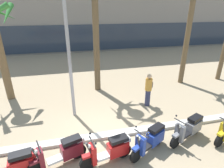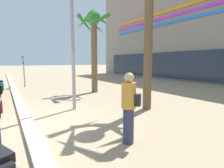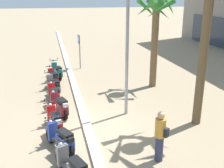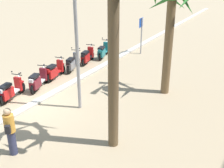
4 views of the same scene
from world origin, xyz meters
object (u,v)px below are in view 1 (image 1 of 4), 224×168
(scooter_grey_mid_rear, at_px, (189,129))
(street_lamp, at_px, (66,23))
(scooter_red_last_in_row, at_px, (110,150))
(pedestrian_window_shopping, at_px, (148,89))
(scooter_maroon_mid_front, at_px, (63,153))
(scooter_red_tail_end, at_px, (11,167))
(scooter_blue_far_back, at_px, (151,140))
(palm_tree_near_sign, at_px, (95,1))
(palm_tree_by_mall_entrance, at_px, (193,0))

(scooter_grey_mid_rear, relative_size, street_lamp, 0.26)
(scooter_red_last_in_row, relative_size, pedestrian_window_shopping, 1.03)
(scooter_maroon_mid_front, bearing_deg, pedestrian_window_shopping, 35.09)
(scooter_red_tail_end, bearing_deg, scooter_red_last_in_row, -1.02)
(scooter_blue_far_back, relative_size, palm_tree_near_sign, 0.24)
(scooter_maroon_mid_front, relative_size, pedestrian_window_shopping, 1.05)
(palm_tree_near_sign, xyz_separation_m, street_lamp, (-1.56, -2.60, -0.84))
(palm_tree_near_sign, bearing_deg, scooter_red_last_in_row, -95.45)
(scooter_blue_far_back, distance_m, pedestrian_window_shopping, 3.29)
(scooter_blue_far_back, height_order, scooter_grey_mid_rear, same)
(scooter_red_tail_end, relative_size, scooter_red_last_in_row, 1.00)
(palm_tree_by_mall_entrance, bearing_deg, scooter_grey_mid_rear, -120.19)
(scooter_blue_far_back, xyz_separation_m, scooter_grey_mid_rear, (1.67, 0.23, -0.00))
(scooter_red_last_in_row, bearing_deg, pedestrian_window_shopping, 49.73)
(street_lamp, bearing_deg, scooter_blue_far_back, -50.28)
(scooter_red_tail_end, relative_size, palm_tree_by_mall_entrance, 0.26)
(scooter_red_last_in_row, bearing_deg, scooter_blue_far_back, 6.25)
(scooter_red_tail_end, bearing_deg, street_lamp, 58.39)
(pedestrian_window_shopping, bearing_deg, scooter_grey_mid_rear, -80.88)
(pedestrian_window_shopping, bearing_deg, palm_tree_near_sign, 129.96)
(scooter_red_tail_end, distance_m, street_lamp, 5.16)
(scooter_maroon_mid_front, distance_m, palm_tree_near_sign, 7.38)
(pedestrian_window_shopping, xyz_separation_m, street_lamp, (-3.70, -0.04, 3.22))
(scooter_blue_far_back, height_order, pedestrian_window_shopping, pedestrian_window_shopping)
(scooter_blue_far_back, bearing_deg, scooter_grey_mid_rear, 7.91)
(palm_tree_by_mall_entrance, height_order, pedestrian_window_shopping, palm_tree_by_mall_entrance)
(street_lamp, bearing_deg, scooter_red_last_in_row, -72.20)
(pedestrian_window_shopping, bearing_deg, scooter_red_last_in_row, -130.27)
(scooter_red_last_in_row, bearing_deg, scooter_grey_mid_rear, 7.13)
(scooter_red_last_in_row, relative_size, palm_tree_near_sign, 0.27)
(scooter_maroon_mid_front, distance_m, scooter_grey_mid_rear, 4.62)
(pedestrian_window_shopping, bearing_deg, palm_tree_by_mall_entrance, 34.59)
(scooter_red_tail_end, bearing_deg, scooter_blue_far_back, 1.43)
(scooter_red_last_in_row, distance_m, pedestrian_window_shopping, 4.19)
(scooter_blue_far_back, relative_size, palm_tree_by_mall_entrance, 0.24)
(palm_tree_by_mall_entrance, bearing_deg, scooter_blue_far_back, -130.92)
(scooter_blue_far_back, bearing_deg, palm_tree_near_sign, 99.35)
(scooter_blue_far_back, height_order, street_lamp, street_lamp)
(scooter_maroon_mid_front, xyz_separation_m, palm_tree_near_sign, (2.02, 5.49, 4.50))
(scooter_blue_far_back, xyz_separation_m, street_lamp, (-2.47, 2.98, 3.66))
(scooter_maroon_mid_front, bearing_deg, scooter_red_last_in_row, -9.70)
(scooter_red_tail_end, bearing_deg, palm_tree_by_mall_entrance, 31.32)
(scooter_red_last_in_row, bearing_deg, scooter_red_tail_end, 178.98)
(scooter_grey_mid_rear, bearing_deg, scooter_blue_far_back, -172.09)
(palm_tree_near_sign, xyz_separation_m, pedestrian_window_shopping, (2.15, -2.56, -4.06))
(scooter_maroon_mid_front, distance_m, pedestrian_window_shopping, 5.11)
(scooter_red_tail_end, height_order, scooter_grey_mid_rear, scooter_grey_mid_rear)
(scooter_red_last_in_row, bearing_deg, palm_tree_by_mall_entrance, 42.13)
(scooter_maroon_mid_front, relative_size, palm_tree_by_mall_entrance, 0.27)
(scooter_red_last_in_row, xyz_separation_m, scooter_blue_far_back, (1.47, 0.16, 0.00))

